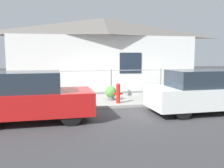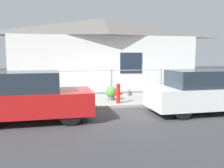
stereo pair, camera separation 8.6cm
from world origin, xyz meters
The scene contains 10 objects.
ground_plane centered at (0.00, 0.00, 0.00)m, with size 60.00×60.00×0.00m, color #38383A.
sidewalk centered at (0.00, 1.06, 0.05)m, with size 24.00×2.12×0.10m.
house centered at (0.00, 3.66, 3.14)m, with size 9.55×2.23×3.89m.
fence centered at (0.00, 1.97, 0.79)m, with size 4.90×0.10×1.26m.
car_left centered at (-3.21, -1.30, 0.75)m, with size 3.76×1.72×1.52m.
car_right centered at (2.67, -1.30, 0.73)m, with size 4.06×1.69×1.50m.
fire_hydrant centered at (-0.02, 0.47, 0.52)m, with size 0.37×0.17×0.80m.
potted_plant_near_hydrant centered at (-0.16, 1.17, 0.42)m, with size 0.49×0.49×0.59m.
potted_plant_by_fence centered at (-3.18, 1.17, 0.39)m, with size 0.37×0.37×0.53m.
potted_plant_corner centered at (2.24, 1.77, 0.34)m, with size 0.35×0.35×0.45m.
Camera 2 is at (-2.24, -9.06, 2.03)m, focal length 40.00 mm.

